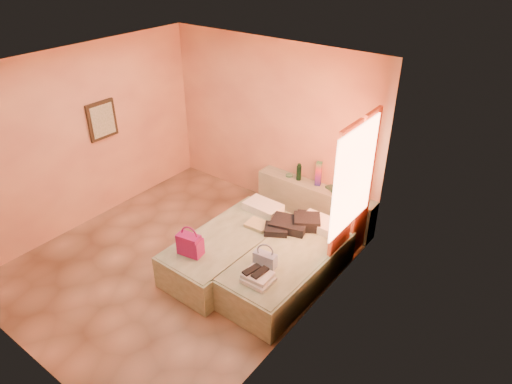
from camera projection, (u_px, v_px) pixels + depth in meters
ground at (181, 261)px, 6.67m from camera, size 4.50×4.50×0.00m
room_walls at (212, 140)px, 6.05m from camera, size 4.02×4.51×2.81m
headboard_ledge at (314, 203)px, 7.45m from camera, size 2.05×0.30×0.65m
bed_left at (230, 249)px, 6.51m from camera, size 0.94×2.02×0.50m
bed_right at (288, 269)px, 6.14m from camera, size 0.94×2.02×0.50m
water_bottle at (299, 172)px, 7.39m from camera, size 0.09×0.09×0.28m
rainbow_box at (319, 174)px, 7.21m from camera, size 0.11×0.11×0.40m
small_dish at (289, 175)px, 7.55m from camera, size 0.16×0.16×0.03m
green_book at (333, 188)px, 7.18m from camera, size 0.24×0.21×0.03m
flower_vase at (359, 195)px, 6.81m from camera, size 0.24×0.24×0.23m
magenta_handbag at (190, 244)px, 5.95m from camera, size 0.35×0.24×0.30m
khaki_garment at (258, 225)px, 6.55m from camera, size 0.33×0.27×0.05m
clothes_pile at (292, 225)px, 6.46m from camera, size 0.73×0.73×0.17m
blue_handbag at (265, 260)px, 5.76m from camera, size 0.31×0.16×0.19m
towel_stack at (258, 278)px, 5.52m from camera, size 0.35×0.30×0.10m
sandal_pair at (255, 271)px, 5.54m from camera, size 0.23×0.28×0.03m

